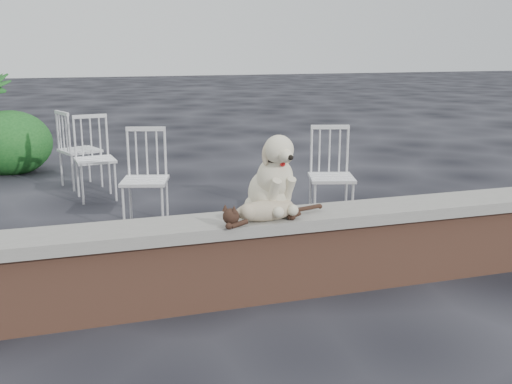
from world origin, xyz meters
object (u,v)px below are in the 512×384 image
object	(u,v)px
chair_e	(80,149)
chair_b	(145,179)
dog	(270,173)
chair_a	(95,158)
cat	(266,209)
chair_d	(332,176)

from	to	relation	value
chair_e	chair_b	xyz separation A→B (m)	(0.56, -1.90, 0.00)
dog	chair_a	world-z (taller)	dog
dog	cat	bearing A→B (deg)	-128.01
cat	chair_a	world-z (taller)	chair_a
chair_b	dog	bearing A→B (deg)	-55.42
chair_d	chair_b	size ratio (longest dim) A/B	1.00
cat	chair_b	bearing A→B (deg)	95.67
cat	dog	bearing A→B (deg)	51.99
dog	chair_e	size ratio (longest dim) A/B	0.61
cat	chair_a	xyz separation A→B (m)	(-0.96, 3.20, -0.19)
dog	chair_b	xyz separation A→B (m)	(-0.63, 1.83, -0.40)
dog	cat	world-z (taller)	dog
cat	chair_e	bearing A→B (deg)	96.00
dog	chair_e	xyz separation A→B (m)	(-1.19, 3.74, -0.40)
dog	chair_d	distance (m)	1.86
dog	chair_d	xyz separation A→B (m)	(1.11, 1.43, -0.40)
dog	chair_a	size ratio (longest dim) A/B	0.61
dog	chair_b	world-z (taller)	dog
dog	chair_b	distance (m)	1.98
cat	chair_d	world-z (taller)	chair_d
chair_b	chair_e	bearing A→B (deg)	121.80
dog	cat	distance (m)	0.27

